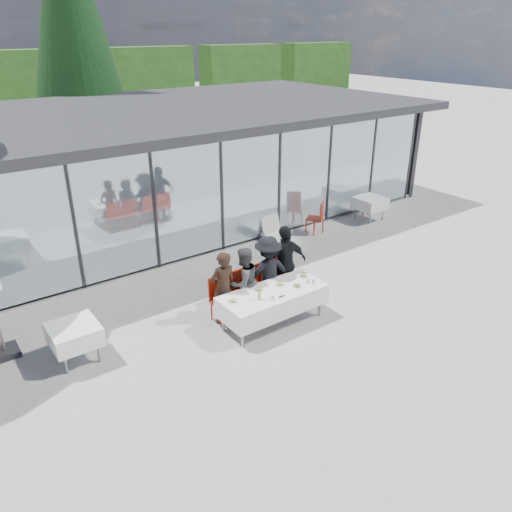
{
  "coord_description": "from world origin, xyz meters",
  "views": [
    {
      "loc": [
        -5.67,
        -6.8,
        5.67
      ],
      "look_at": [
        0.12,
        1.2,
        1.11
      ],
      "focal_mm": 35.0,
      "sensor_mm": 36.0,
      "label": 1
    }
  ],
  "objects_px": {
    "plate_a": "(233,301)",
    "diner_c": "(268,272)",
    "dining_table": "(273,300)",
    "conifer_tree": "(70,17)",
    "diner_a": "(223,288)",
    "plate_b": "(259,289)",
    "spare_chair_a": "(362,196)",
    "plate_d": "(303,276)",
    "diner_chair_a": "(221,297)",
    "diner_chair_b": "(241,290)",
    "plate_extra": "(297,286)",
    "diner_d": "(285,264)",
    "spare_table_left": "(74,335)",
    "diner_b": "(244,282)",
    "spare_chair_b": "(318,216)",
    "folded_eyeglasses": "(282,296)",
    "spare_table_right": "(370,203)",
    "juice_bottle": "(259,296)",
    "diner_chair_c": "(265,282)",
    "diner_chair_d": "(282,276)",
    "plate_c": "(280,284)",
    "lounger": "(278,234)"
  },
  "relations": [
    {
      "from": "diner_d",
      "to": "spare_table_left",
      "type": "bearing_deg",
      "value": 2.67
    },
    {
      "from": "diner_chair_a",
      "to": "spare_chair_a",
      "type": "relative_size",
      "value": 1.0
    },
    {
      "from": "diner_chair_a",
      "to": "spare_table_left",
      "type": "bearing_deg",
      "value": 173.01
    },
    {
      "from": "diner_a",
      "to": "plate_c",
      "type": "xyz_separation_m",
      "value": [
        1.07,
        -0.52,
        -0.02
      ]
    },
    {
      "from": "diner_chair_a",
      "to": "juice_bottle",
      "type": "bearing_deg",
      "value": -67.13
    },
    {
      "from": "dining_table",
      "to": "spare_chair_a",
      "type": "distance_m",
      "value": 7.61
    },
    {
      "from": "diner_chair_d",
      "to": "diner_chair_a",
      "type": "bearing_deg",
      "value": 180.0
    },
    {
      "from": "juice_bottle",
      "to": "plate_extra",
      "type": "bearing_deg",
      "value": -1.41
    },
    {
      "from": "dining_table",
      "to": "conifer_tree",
      "type": "height_order",
      "value": "conifer_tree"
    },
    {
      "from": "dining_table",
      "to": "folded_eyeglasses",
      "type": "relative_size",
      "value": 16.14
    },
    {
      "from": "diner_a",
      "to": "diner_b",
      "type": "distance_m",
      "value": 0.51
    },
    {
      "from": "diner_chair_b",
      "to": "juice_bottle",
      "type": "distance_m",
      "value": 0.93
    },
    {
      "from": "diner_chair_c",
      "to": "spare_chair_b",
      "type": "relative_size",
      "value": 1.0
    },
    {
      "from": "plate_c",
      "to": "folded_eyeglasses",
      "type": "xyz_separation_m",
      "value": [
        -0.27,
        -0.4,
        -0.02
      ]
    },
    {
      "from": "diner_a",
      "to": "plate_b",
      "type": "xyz_separation_m",
      "value": [
        0.58,
        -0.45,
        -0.02
      ]
    },
    {
      "from": "diner_chair_a",
      "to": "conifer_tree",
      "type": "height_order",
      "value": "conifer_tree"
    },
    {
      "from": "diner_b",
      "to": "diner_chair_c",
      "type": "relative_size",
      "value": 1.59
    },
    {
      "from": "plate_d",
      "to": "plate_extra",
      "type": "distance_m",
      "value": 0.48
    },
    {
      "from": "diner_chair_a",
      "to": "conifer_tree",
      "type": "distance_m",
      "value": 13.26
    },
    {
      "from": "diner_chair_b",
      "to": "diner_d",
      "type": "xyz_separation_m",
      "value": [
        1.12,
        -0.11,
        0.35
      ]
    },
    {
      "from": "plate_a",
      "to": "plate_extra",
      "type": "height_order",
      "value": "same"
    },
    {
      "from": "folded_eyeglasses",
      "to": "spare_table_right",
      "type": "distance_m",
      "value": 7.12
    },
    {
      "from": "juice_bottle",
      "to": "spare_table_left",
      "type": "height_order",
      "value": "juice_bottle"
    },
    {
      "from": "plate_a",
      "to": "diner_c",
      "type": "bearing_deg",
      "value": 22.94
    },
    {
      "from": "diner_chair_a",
      "to": "diner_c",
      "type": "bearing_deg",
      "value": -5.39
    },
    {
      "from": "spare_chair_a",
      "to": "spare_chair_b",
      "type": "distance_m",
      "value": 2.52
    },
    {
      "from": "diner_chair_b",
      "to": "juice_bottle",
      "type": "bearing_deg",
      "value": -99.35
    },
    {
      "from": "plate_b",
      "to": "dining_table",
      "type": "bearing_deg",
      "value": -41.66
    },
    {
      "from": "plate_a",
      "to": "juice_bottle",
      "type": "relative_size",
      "value": 1.46
    },
    {
      "from": "diner_a",
      "to": "plate_d",
      "type": "bearing_deg",
      "value": 165.66
    },
    {
      "from": "plate_extra",
      "to": "lounger",
      "type": "relative_size",
      "value": 0.17
    },
    {
      "from": "plate_extra",
      "to": "folded_eyeglasses",
      "type": "xyz_separation_m",
      "value": [
        -0.52,
        -0.14,
        -0.02
      ]
    },
    {
      "from": "plate_b",
      "to": "diner_chair_b",
      "type": "bearing_deg",
      "value": 96.89
    },
    {
      "from": "folded_eyeglasses",
      "to": "spare_table_right",
      "type": "height_order",
      "value": "folded_eyeglasses"
    },
    {
      "from": "diner_chair_d",
      "to": "plate_d",
      "type": "height_order",
      "value": "diner_chair_d"
    },
    {
      "from": "diner_chair_c",
      "to": "diner_chair_d",
      "type": "bearing_deg",
      "value": 0.0
    },
    {
      "from": "spare_table_right",
      "to": "spare_chair_a",
      "type": "height_order",
      "value": "spare_chair_a"
    },
    {
      "from": "plate_extra",
      "to": "diner_chair_b",
      "type": "bearing_deg",
      "value": 132.35
    },
    {
      "from": "diner_chair_b",
      "to": "plate_c",
      "type": "xyz_separation_m",
      "value": [
        0.56,
        -0.63,
        0.24
      ]
    },
    {
      "from": "diner_chair_b",
      "to": "juice_bottle",
      "type": "xyz_separation_m",
      "value": [
        -0.14,
        -0.87,
        0.29
      ]
    },
    {
      "from": "diner_c",
      "to": "diner_chair_c",
      "type": "distance_m",
      "value": 0.3
    },
    {
      "from": "diner_a",
      "to": "plate_d",
      "type": "distance_m",
      "value": 1.79
    },
    {
      "from": "diner_chair_a",
      "to": "diner_c",
      "type": "xyz_separation_m",
      "value": [
        1.15,
        -0.11,
        0.28
      ]
    },
    {
      "from": "diner_b",
      "to": "lounger",
      "type": "height_order",
      "value": "diner_b"
    },
    {
      "from": "diner_b",
      "to": "plate_d",
      "type": "relative_size",
      "value": 6.67
    },
    {
      "from": "plate_c",
      "to": "spare_chair_a",
      "type": "xyz_separation_m",
      "value": [
        6.35,
        3.63,
        -0.24
      ]
    },
    {
      "from": "plate_c",
      "to": "conifer_tree",
      "type": "height_order",
      "value": "conifer_tree"
    },
    {
      "from": "folded_eyeglasses",
      "to": "diner_chair_a",
      "type": "bearing_deg",
      "value": 127.68
    },
    {
      "from": "plate_d",
      "to": "diner_c",
      "type": "bearing_deg",
      "value": 137.52
    },
    {
      "from": "diner_chair_b",
      "to": "plate_extra",
      "type": "bearing_deg",
      "value": -47.65
    }
  ]
}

